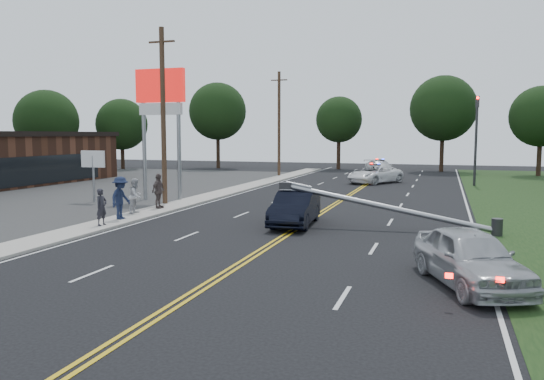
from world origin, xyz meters
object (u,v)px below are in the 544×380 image
(fallen_streetlight, at_px, (398,209))
(pylon_sign, at_px, (161,102))
(waiting_sedan, at_px, (470,257))
(bystander_b, at_px, (136,196))
(emergency_b, at_px, (380,168))
(utility_pole_far, at_px, (279,124))
(utility_pole_mid, at_px, (163,116))
(crashed_sedan, at_px, (295,208))
(emergency_a, at_px, (375,174))
(bystander_d, at_px, (158,191))
(traffic_signal, at_px, (476,133))
(small_sign, at_px, (93,163))
(bystander_c, at_px, (121,198))
(bystander_a, at_px, (101,207))

(fallen_streetlight, bearing_deg, pylon_sign, 157.78)
(waiting_sedan, xyz_separation_m, bystander_b, (-15.40, 8.07, 0.21))
(emergency_b, bearing_deg, utility_pole_far, -179.45)
(utility_pole_far, bearing_deg, utility_pole_mid, -90.00)
(fallen_streetlight, bearing_deg, crashed_sedan, -178.90)
(crashed_sedan, xyz_separation_m, emergency_a, (0.79, 21.95, -0.03))
(utility_pole_mid, bearing_deg, crashed_sedan, -24.68)
(waiting_sedan, bearing_deg, utility_pole_mid, 120.94)
(utility_pole_far, xyz_separation_m, bystander_d, (0.69, -23.91, -4.03))
(traffic_signal, height_order, waiting_sedan, traffic_signal)
(small_sign, relative_size, emergency_a, 0.59)
(utility_pole_mid, relative_size, emergency_b, 1.91)
(utility_pole_mid, bearing_deg, waiting_sedan, -36.79)
(traffic_signal, bearing_deg, utility_pole_far, 167.11)
(emergency_a, bearing_deg, crashed_sedan, -62.41)
(bystander_d, bearing_deg, waiting_sedan, -122.40)
(traffic_signal, distance_m, bystander_b, 27.85)
(small_sign, relative_size, utility_pole_mid, 0.31)
(small_sign, height_order, fallen_streetlight, small_sign)
(utility_pole_mid, xyz_separation_m, bystander_c, (0.90, -5.68, -3.97))
(bystander_b, relative_size, bystander_d, 0.94)
(emergency_a, relative_size, emergency_b, 1.01)
(fallen_streetlight, relative_size, bystander_b, 5.34)
(emergency_a, bearing_deg, bystander_a, -79.12)
(emergency_b, height_order, bystander_a, bystander_a)
(waiting_sedan, bearing_deg, bystander_b, 130.09)
(fallen_streetlight, xyz_separation_m, bystander_d, (-12.69, 2.09, 0.14))
(fallen_streetlight, xyz_separation_m, bystander_a, (-12.30, -3.41, 0.00))
(fallen_streetlight, bearing_deg, small_sign, 167.60)
(utility_pole_far, bearing_deg, bystander_c, -88.14)
(pylon_sign, bearing_deg, bystander_c, -74.02)
(emergency_b, height_order, bystander_c, bystander_c)
(utility_pole_far, distance_m, waiting_sedan, 37.73)
(fallen_streetlight, xyz_separation_m, bystander_b, (-12.84, 0.14, 0.08))
(small_sign, xyz_separation_m, bystander_a, (5.89, -7.41, -1.41))
(bystander_c, bearing_deg, small_sign, 45.15)
(small_sign, height_order, traffic_signal, traffic_signal)
(small_sign, distance_m, traffic_signal, 28.72)
(utility_pole_mid, bearing_deg, fallen_streetlight, -16.64)
(small_sign, relative_size, bystander_b, 1.77)
(crashed_sedan, height_order, bystander_a, bystander_a)
(crashed_sedan, relative_size, emergency_a, 0.88)
(emergency_a, height_order, bystander_d, bystander_d)
(traffic_signal, height_order, emergency_a, traffic_signal)
(crashed_sedan, xyz_separation_m, bystander_c, (-7.99, -1.60, 0.35))
(small_sign, distance_m, waiting_sedan, 23.98)
(waiting_sedan, bearing_deg, crashed_sedan, 109.71)
(fallen_streetlight, distance_m, waiting_sedan, 8.33)
(pylon_sign, height_order, bystander_a, pylon_sign)
(emergency_a, height_order, bystander_b, bystander_b)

